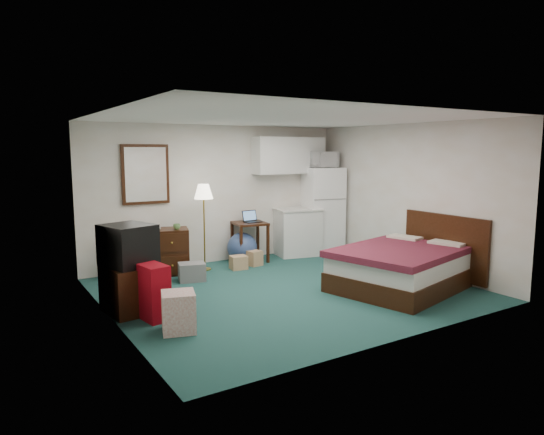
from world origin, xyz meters
TOP-DOWN VIEW (x-y plane):
  - floor at (0.00, 0.00)m, footprint 5.00×4.50m
  - ceiling at (0.00, 0.00)m, footprint 5.00×4.50m
  - walls at (0.00, 0.00)m, footprint 5.01×4.51m
  - mirror at (-1.35, 2.22)m, footprint 0.80×0.06m
  - upper_cabinets at (1.45, 2.08)m, footprint 1.50×0.35m
  - headboard at (2.46, -0.85)m, footprint 0.06×1.56m
  - dresser at (-1.34, 1.92)m, footprint 1.21×0.81m
  - floor_lamp at (-0.50, 1.77)m, footprint 0.40×0.40m
  - desk at (0.48, 1.93)m, footprint 0.66×0.66m
  - exercise_ball at (0.31, 1.92)m, footprint 0.58×0.58m
  - kitchen_counter at (1.54, 1.91)m, footprint 0.93×0.78m
  - fridge at (2.13, 1.88)m, footprint 0.84×0.84m
  - bed at (1.48, -0.85)m, footprint 2.20×1.89m
  - tv_stand at (-2.21, 0.25)m, footprint 0.69×0.74m
  - suitcase at (-2.06, -0.20)m, footprint 0.33×0.46m
  - retail_box at (-1.95, -0.74)m, footprint 0.46×0.46m
  - file_bin at (-0.98, 1.21)m, footprint 0.47×0.40m
  - cardboard_box_a at (0.01, 1.49)m, footprint 0.30×0.27m
  - cardboard_box_b at (0.37, 1.59)m, footprint 0.27×0.30m
  - laptop at (0.52, 1.89)m, footprint 0.32×0.27m
  - crt_tv at (-2.22, 0.26)m, footprint 0.72×0.75m
  - microwave at (2.10, 1.87)m, footprint 0.62×0.42m
  - book_a at (-1.62, 1.97)m, footprint 0.17×0.03m
  - book_b at (-1.40, 1.98)m, footprint 0.18×0.07m
  - mug at (-1.02, 1.70)m, footprint 0.14×0.13m

SIDE VIEW (x-z plane):
  - floor at x=0.00m, z-range -0.01..0.01m
  - cardboard_box_a at x=0.01m, z-range 0.00..0.23m
  - cardboard_box_b at x=0.37m, z-range 0.00..0.27m
  - file_bin at x=-0.98m, z-range 0.00..0.29m
  - retail_box at x=-1.95m, z-range 0.00..0.46m
  - exercise_ball at x=0.31m, z-range 0.00..0.55m
  - tv_stand at x=-2.21m, z-range 0.00..0.60m
  - bed at x=1.48m, z-range 0.00..0.61m
  - suitcase at x=-2.06m, z-range 0.00..0.68m
  - desk at x=0.48m, z-range 0.00..0.73m
  - dresser at x=-1.34m, z-range 0.00..0.76m
  - kitchen_counter at x=1.54m, z-range 0.00..0.89m
  - headboard at x=2.46m, z-range 0.05..1.05m
  - floor_lamp at x=-0.50m, z-range 0.00..1.48m
  - mug at x=-1.02m, z-range 0.76..0.88m
  - laptop at x=0.52m, z-range 0.73..0.94m
  - fridge at x=2.13m, z-range 0.00..1.71m
  - crt_tv at x=-2.22m, z-range 0.60..1.13m
  - book_a at x=-1.62m, z-range 0.76..0.98m
  - book_b at x=-1.40m, z-range 0.76..1.00m
  - walls at x=0.00m, z-range 0.00..2.50m
  - mirror at x=-1.35m, z-range 1.15..2.15m
  - microwave at x=2.10m, z-range 1.71..2.10m
  - upper_cabinets at x=1.45m, z-range 1.60..2.30m
  - ceiling at x=0.00m, z-range 2.50..2.50m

